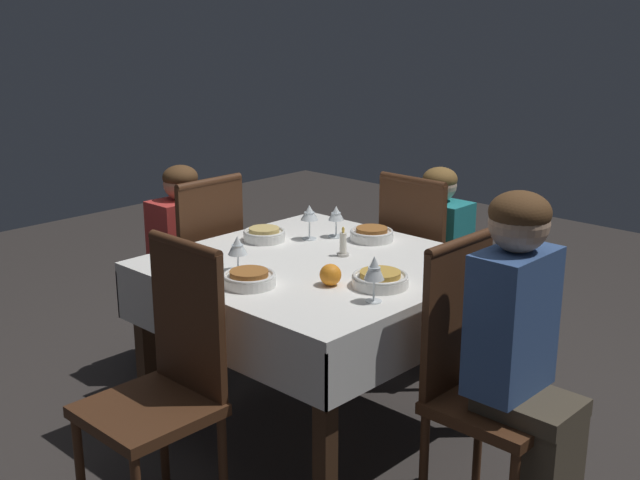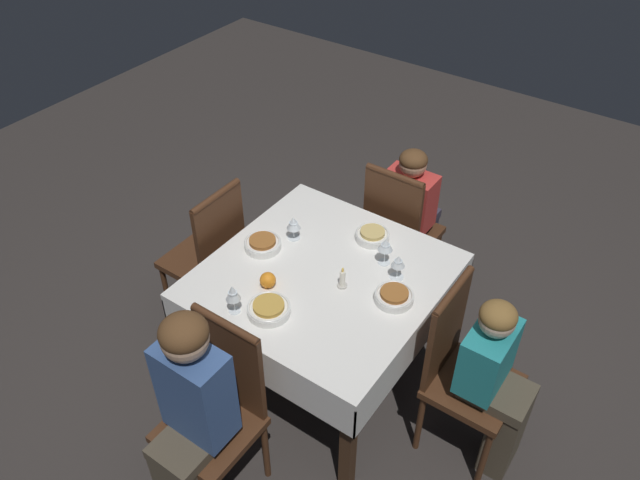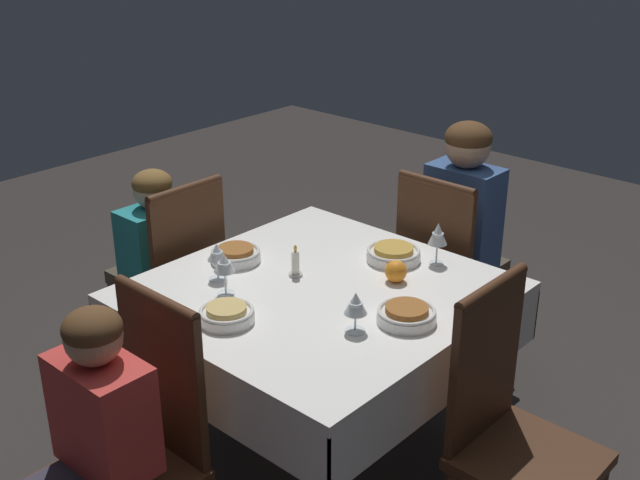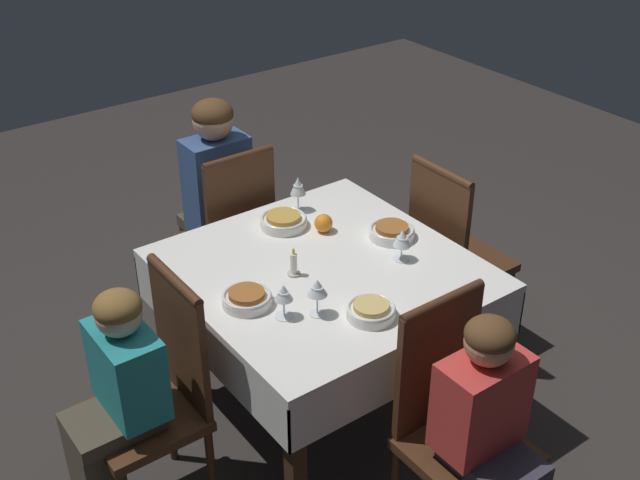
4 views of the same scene
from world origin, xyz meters
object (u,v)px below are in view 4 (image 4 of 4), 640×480
at_px(chair_south, 231,233).
at_px(person_child_red, 491,442).
at_px(wine_glass_south, 298,187).
at_px(bowl_east, 247,298).
at_px(bowl_north, 371,310).
at_px(bowl_west, 392,231).
at_px(chair_west, 452,251).
at_px(candle_centerpiece, 294,266).
at_px(dining_table, 323,286).
at_px(wine_glass_west, 402,239).
at_px(chair_east, 159,390).
at_px(person_child_teal, 114,406).
at_px(wine_glass_north, 317,289).
at_px(person_adult_denim, 213,196).
at_px(wine_glass_east, 284,294).
at_px(orange_fruit, 323,223).
at_px(chair_north, 454,419).
at_px(bowl_south, 283,221).

relative_size(chair_south, person_child_red, 0.97).
bearing_deg(wine_glass_south, bowl_east, 40.44).
distance_m(bowl_north, bowl_west, 0.58).
bearing_deg(chair_west, wine_glass_south, 54.08).
height_order(bowl_east, candle_centerpiece, candle_centerpiece).
xyz_separation_m(bowl_north, candle_centerpiece, (0.07, -0.39, 0.02)).
bearing_deg(candle_centerpiece, bowl_west, 179.40).
height_order(dining_table, bowl_east, bowl_east).
bearing_deg(wine_glass_west, wine_glass_south, -80.66).
height_order(person_child_red, wine_glass_west, person_child_red).
xyz_separation_m(chair_east, bowl_east, (-0.39, 0.00, 0.25)).
distance_m(person_child_teal, bowl_east, 0.60).
relative_size(wine_glass_south, bowl_north, 0.90).
bearing_deg(person_child_red, chair_south, 88.86).
xyz_separation_m(chair_west, bowl_north, (0.83, 0.40, 0.25)).
bearing_deg(wine_glass_north, bowl_east, -49.71).
relative_size(chair_south, candle_centerpiece, 8.16).
distance_m(chair_west, wine_glass_west, 0.60).
bearing_deg(wine_glass_south, chair_east, 26.97).
distance_m(person_adult_denim, wine_glass_east, 1.19).
bearing_deg(orange_fruit, bowl_west, 134.01).
xyz_separation_m(chair_south, bowl_west, (-0.35, 0.76, 0.25)).
relative_size(chair_north, chair_east, 1.00).
bearing_deg(wine_glass_east, chair_south, -109.29).
xyz_separation_m(chair_west, person_adult_denim, (0.74, -0.90, 0.13)).
distance_m(chair_west, candle_centerpiece, 0.93).
bearing_deg(bowl_west, bowl_east, 4.23).
height_order(bowl_north, wine_glass_east, wine_glass_east).
distance_m(dining_table, person_child_teal, 0.94).
bearing_deg(chair_west, wine_glass_east, 101.36).
bearing_deg(chair_east, chair_north, 45.69).
relative_size(chair_east, bowl_south, 4.86).
relative_size(dining_table, wine_glass_east, 8.19).
height_order(dining_table, candle_centerpiece, candle_centerpiece).
height_order(wine_glass_north, candle_centerpiece, wine_glass_north).
distance_m(bowl_south, wine_glass_north, 0.67).
height_order(person_child_red, bowl_south, person_child_red).
bearing_deg(chair_east, person_adult_denim, 140.92).
bearing_deg(chair_south, chair_north, 88.74).
bearing_deg(wine_glass_south, wine_glass_east, 51.50).
distance_m(person_adult_denim, wine_glass_south, 0.55).
height_order(wine_glass_north, orange_fruit, wine_glass_north).
xyz_separation_m(chair_east, orange_fruit, (-0.94, -0.27, 0.26)).
bearing_deg(wine_glass_east, wine_glass_south, -128.50).
height_order(chair_north, wine_glass_west, chair_north).
height_order(chair_east, bowl_west, chair_east).
xyz_separation_m(person_child_teal, wine_glass_west, (-1.23, 0.10, 0.30)).
distance_m(chair_south, chair_north, 1.56).
xyz_separation_m(dining_table, wine_glass_west, (-0.29, 0.14, 0.19)).
xyz_separation_m(person_child_teal, candle_centerpiece, (-0.81, -0.06, 0.25)).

